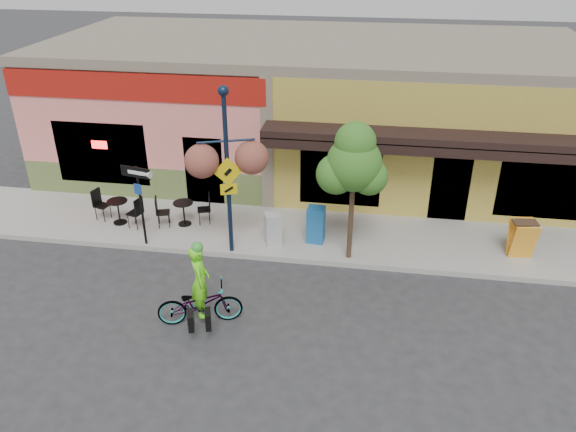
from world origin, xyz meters
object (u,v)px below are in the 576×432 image
object	(u,v)px
bicycle	(200,304)
lamp_post	(228,173)
newspaper_box_blue	(316,225)
newspaper_box_grey	(273,229)
one_way_sign	(141,206)
street_tree	(352,193)
cyclist_rider	(201,290)
building	(316,105)

from	to	relation	value
bicycle	lamp_post	size ratio (longest dim) A/B	0.42
newspaper_box_blue	newspaper_box_grey	size ratio (longest dim) A/B	1.13
lamp_post	one_way_sign	world-z (taller)	lamp_post
one_way_sign	bicycle	bearing A→B (deg)	-37.82
newspaper_box_grey	street_tree	world-z (taller)	street_tree
lamp_post	one_way_sign	size ratio (longest dim) A/B	1.96
lamp_post	street_tree	xyz separation A→B (m)	(3.15, 0.14, -0.37)
bicycle	street_tree	world-z (taller)	street_tree
newspaper_box_blue	one_way_sign	bearing A→B (deg)	-164.55
cyclist_rider	newspaper_box_grey	world-z (taller)	cyclist_rider
cyclist_rider	one_way_sign	xyz separation A→B (m)	(-2.48, 2.90, 0.44)
lamp_post	street_tree	world-z (taller)	lamp_post
cyclist_rider	street_tree	world-z (taller)	street_tree
bicycle	newspaper_box_grey	bearing A→B (deg)	-33.20
lamp_post	street_tree	distance (m)	3.17
one_way_sign	cyclist_rider	bearing A→B (deg)	-37.25
building	cyclist_rider	xyz separation A→B (m)	(-1.42, -9.75, -1.39)
lamp_post	newspaper_box_grey	size ratio (longest dim) A/B	4.95
newspaper_box_grey	building	bearing A→B (deg)	61.47
lamp_post	newspaper_box_grey	distance (m)	2.14
street_tree	newspaper_box_blue	bearing A→B (deg)	144.00
building	bicycle	xyz separation A→B (m)	(-1.47, -9.75, -1.75)
bicycle	newspaper_box_grey	distance (m)	3.58
newspaper_box_blue	lamp_post	bearing A→B (deg)	-153.93
building	one_way_sign	xyz separation A→B (m)	(-3.91, -6.85, -0.95)
building	street_tree	xyz separation A→B (m)	(1.66, -6.70, -0.22)
bicycle	one_way_sign	distance (m)	3.87
building	street_tree	bearing A→B (deg)	-76.07
street_tree	bicycle	bearing A→B (deg)	-135.74
lamp_post	newspaper_box_blue	distance (m)	2.91
cyclist_rider	newspaper_box_blue	size ratio (longest dim) A/B	1.66
newspaper_box_blue	street_tree	size ratio (longest dim) A/B	0.27
one_way_sign	lamp_post	bearing A→B (deg)	12.43
cyclist_rider	newspaper_box_grey	size ratio (longest dim) A/B	1.89
building	cyclist_rider	bearing A→B (deg)	-98.31
bicycle	cyclist_rider	distance (m)	0.37
newspaper_box_blue	street_tree	distance (m)	1.81
bicycle	one_way_sign	size ratio (longest dim) A/B	0.82
street_tree	cyclist_rider	bearing A→B (deg)	-135.28
cyclist_rider	lamp_post	world-z (taller)	lamp_post
building	lamp_post	size ratio (longest dim) A/B	4.04
cyclist_rider	building	bearing A→B (deg)	-24.80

